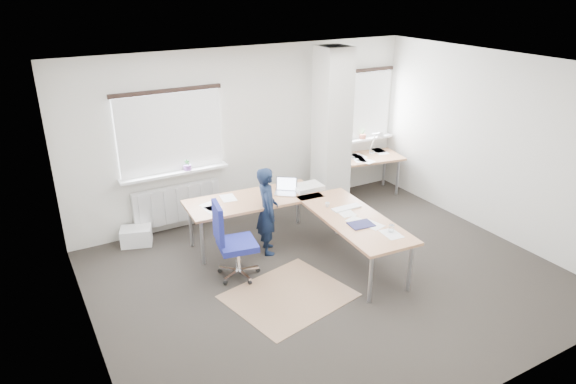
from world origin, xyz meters
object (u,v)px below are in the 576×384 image
desk_side (363,159)px  person (267,211)px  desk_main (304,209)px  task_chair (235,257)px

desk_side → person: bearing=-147.1°
desk_main → task_chair: (-1.17, -0.14, -0.38)m
desk_main → desk_side: desk_side is taller
person → desk_main: bearing=-103.8°
desk_side → desk_main: bearing=-137.1°
desk_main → desk_side: 2.49m
task_chair → desk_main: bearing=16.5°
desk_side → person: 2.76m
task_chair → person: size_ratio=0.84×
desk_main → person: bearing=152.5°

